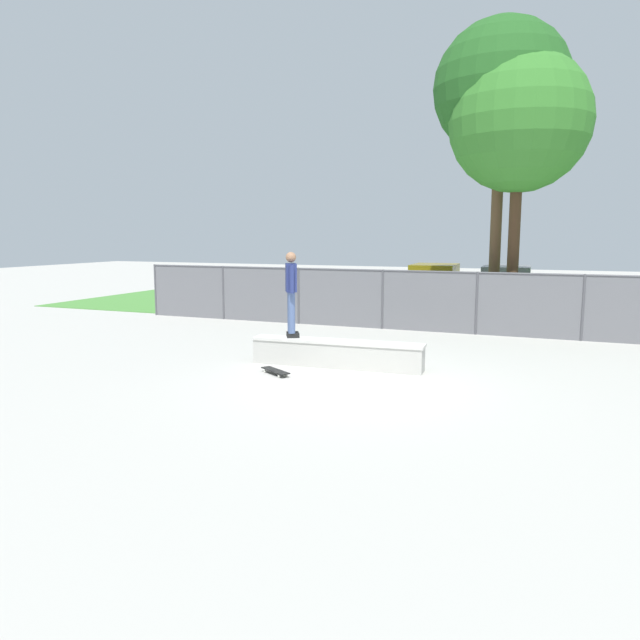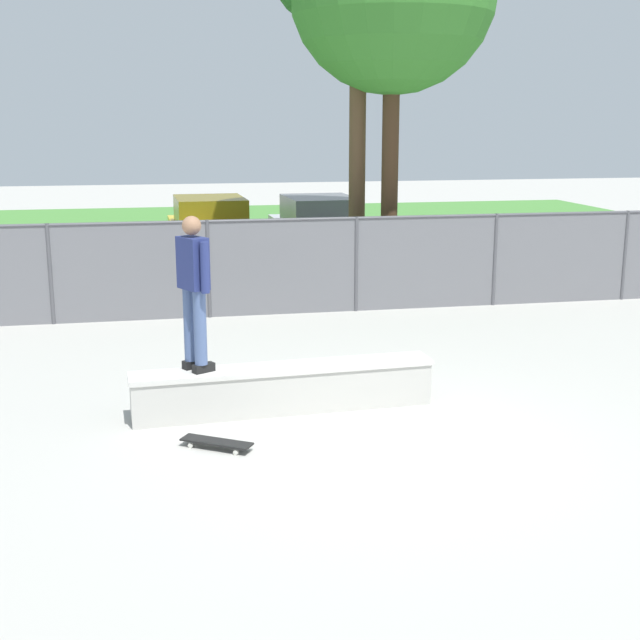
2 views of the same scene
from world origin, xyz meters
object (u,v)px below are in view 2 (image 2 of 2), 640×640
object	(u,v)px
concrete_ledge	(284,388)
skateboard	(217,442)
skateboarder	(194,286)
car_silver	(319,230)
car_yellow	(210,231)

from	to	relation	value
concrete_ledge	skateboard	world-z (taller)	concrete_ledge
skateboard	skateboarder	bearing A→B (deg)	97.23
skateboarder	car_silver	size ratio (longest dim) A/B	0.43
skateboarder	car_yellow	xyz separation A→B (m)	(0.94, 10.95, -0.74)
skateboard	concrete_ledge	bearing A→B (deg)	49.94
concrete_ledge	car_yellow	distance (m)	10.98
skateboarder	car_silver	bearing A→B (deg)	71.44
concrete_ledge	car_yellow	xyz separation A→B (m)	(-0.09, 10.96, 0.55)
skateboarder	car_silver	distance (m)	11.22
concrete_ledge	car_yellow	bearing A→B (deg)	90.49
concrete_ledge	car_silver	bearing A→B (deg)	76.62
skateboard	car_yellow	bearing A→B (deg)	86.16
skateboard	car_silver	distance (m)	12.21
car_silver	skateboard	bearing A→B (deg)	-106.33
concrete_ledge	skateboard	size ratio (longest dim) A/B	4.72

